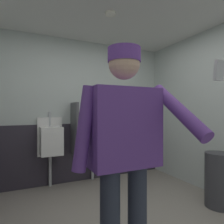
{
  "coord_description": "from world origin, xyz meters",
  "views": [
    {
      "loc": [
        -1.07,
        -1.73,
        1.27
      ],
      "look_at": [
        -0.19,
        0.12,
        1.25
      ],
      "focal_mm": 32.35,
      "sensor_mm": 36.0,
      "label": 1
    }
  ],
  "objects_px": {
    "cell_phone": "(219,70)",
    "trash_bin": "(218,180)",
    "person": "(125,145)",
    "urinal_left": "(51,140)",
    "urinal_middle": "(94,138)"
  },
  "relations": [
    {
      "from": "person",
      "to": "trash_bin",
      "type": "bearing_deg",
      "value": 17.59
    },
    {
      "from": "urinal_left",
      "to": "cell_phone",
      "type": "distance_m",
      "value": 2.79
    },
    {
      "from": "urinal_left",
      "to": "person",
      "type": "relative_size",
      "value": 0.73
    },
    {
      "from": "urinal_middle",
      "to": "cell_phone",
      "type": "relative_size",
      "value": 11.27
    },
    {
      "from": "person",
      "to": "cell_phone",
      "type": "bearing_deg",
      "value": -58.87
    },
    {
      "from": "person",
      "to": "trash_bin",
      "type": "xyz_separation_m",
      "value": [
        1.7,
        0.54,
        -0.66
      ]
    },
    {
      "from": "cell_phone",
      "to": "trash_bin",
      "type": "relative_size",
      "value": 0.15
    },
    {
      "from": "person",
      "to": "cell_phone",
      "type": "height_order",
      "value": "person"
    },
    {
      "from": "person",
      "to": "trash_bin",
      "type": "distance_m",
      "value": 1.91
    },
    {
      "from": "cell_phone",
      "to": "trash_bin",
      "type": "bearing_deg",
      "value": 33.14
    },
    {
      "from": "cell_phone",
      "to": "trash_bin",
      "type": "xyz_separation_m",
      "value": [
        1.4,
        1.04,
        -1.13
      ]
    },
    {
      "from": "urinal_left",
      "to": "urinal_middle",
      "type": "relative_size",
      "value": 1.0
    },
    {
      "from": "urinal_middle",
      "to": "trash_bin",
      "type": "bearing_deg",
      "value": -54.86
    },
    {
      "from": "urinal_middle",
      "to": "trash_bin",
      "type": "distance_m",
      "value": 2.02
    },
    {
      "from": "person",
      "to": "urinal_left",
      "type": "bearing_deg",
      "value": 94.78
    }
  ]
}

